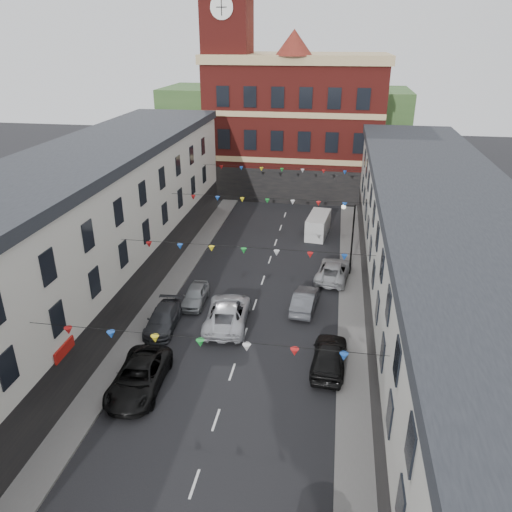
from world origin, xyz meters
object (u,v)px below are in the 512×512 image
Objects in this scene: car_left_e at (195,295)px; car_right_e at (305,300)px; white_van at (318,225)px; car_right_f at (333,270)px; car_left_c at (139,377)px; car_right_d at (329,356)px; street_lamp at (350,230)px; car_left_d at (163,319)px; pedestrian at (238,313)px; moving_car at (227,313)px.

car_right_e reaches higher than car_left_e.
car_right_f is at bearing -72.88° from white_van.
white_van is at bearing -71.87° from car_right_f.
car_left_c is at bearing 56.24° from car_right_e.
car_left_c is 1.07× the size of car_right_f.
car_left_c is 1.14× the size of car_right_d.
car_right_e is (-1.90, 6.67, -0.12)m from car_right_d.
car_right_e is (-2.95, -6.01, -3.19)m from street_lamp.
car_left_d is 1.05× the size of car_right_e.
white_van reaches higher than pedestrian.
street_lamp reaches higher than white_van.
car_right_d is 11.88m from car_right_f.
white_van reaches higher than car_left_c.
pedestrian is (-6.14, -8.01, 0.14)m from car_right_f.
car_right_e is at bearing 77.87° from car_right_f.
car_right_f is 10.60m from moving_car.
moving_car is (2.91, -2.38, 0.17)m from car_left_e.
car_left_c is 3.22× the size of pedestrian.
car_right_d reaches higher than car_right_e.
white_van is (5.18, 17.48, 0.20)m from moving_car.
car_left_c is 10.84m from car_right_d.
white_van reaches higher than car_left_d.
white_van reaches higher than car_right_d.
car_right_e is at bearing 1.41° from car_left_e.
car_right_d is at bearing 111.16° from car_right_e.
white_van is (-1.70, 21.30, 0.20)m from car_right_d.
white_van is at bearing 84.83° from pedestrian.
car_left_d is at bearing -10.64° from car_right_d.
car_right_d is at bearing -17.58° from car_left_d.
car_left_c is 1.29× the size of car_right_e.
pedestrian is at bearing 58.31° from car_left_c.
car_right_f reaches higher than car_right_e.
moving_car reaches higher than car_right_e.
car_right_e is (8.32, 10.27, -0.06)m from car_left_c.
pedestrian is (-7.19, -8.80, -3.04)m from street_lamp.
street_lamp is 13.04m from car_left_e.
car_right_f reaches higher than car_left_e.
car_left_c is at bearing -109.54° from pedestrian.
white_van is (0.20, 14.63, 0.32)m from car_right_e.
car_right_f is (-1.05, -0.79, -3.18)m from street_lamp.
car_right_e is 5.08m from pedestrian.
white_van reaches higher than car_right_e.
white_van is 2.69× the size of pedestrian.
car_right_d is 6.94m from car_right_e.
car_left_e is at bearing 8.66° from car_right_e.
car_left_d is 0.77× the size of moving_car.
car_left_e is at bearing 84.48° from car_left_c.
car_right_f is at bearing 61.66° from pedestrian.
car_right_f is at bearing 28.13° from car_left_e.
car_right_f is 1.12× the size of white_van.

